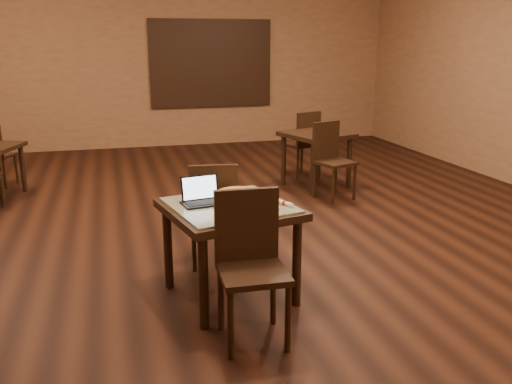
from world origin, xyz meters
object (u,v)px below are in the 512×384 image
object	(u,v)px
pizza_pan	(237,194)
other_table_a	(316,142)
laptop	(201,196)
other_table_a_chair_far	(304,140)
chair_main_far	(213,209)
chair_main_near	(250,257)
other_table_a_chair_near	(331,156)
tiled_table	(230,217)

from	to	relation	value
pizza_pan	other_table_a	world-z (taller)	pizza_pan
laptop	other_table_a_chair_far	bearing A→B (deg)	49.19
chair_main_far	chair_main_near	bearing A→B (deg)	98.31
laptop	other_table_a_chair_near	bearing A→B (deg)	39.02
pizza_pan	other_table_a_chair_far	world-z (taller)	other_table_a_chair_far
chair_main_far	other_table_a	xyz separation A→B (m)	(1.91, 2.39, 0.09)
chair_main_near	chair_main_far	size ratio (longest dim) A/B	1.06
other_table_a_chair_near	other_table_a_chair_far	distance (m)	1.15
chair_main_far	other_table_a	size ratio (longest dim) A/B	0.94
tiled_table	laptop	xyz separation A→B (m)	(-0.20, 0.10, 0.16)
chair_main_far	other_table_a	bearing A→B (deg)	-121.00
tiled_table	pizza_pan	world-z (taller)	pizza_pan
other_table_a	other_table_a_chair_near	distance (m)	0.58
chair_main_near	other_table_a_chair_near	xyz separation A→B (m)	(1.87, 3.05, -0.02)
other_table_a	other_table_a_chair_far	world-z (taller)	other_table_a_chair_far
pizza_pan	other_table_a	distance (m)	3.30
tiled_table	other_table_a_chair_far	distance (m)	4.07
other_table_a	other_table_a_chair_far	distance (m)	0.58
chair_main_far	other_table_a_chair_near	world-z (taller)	other_table_a_chair_near
chair_main_near	other_table_a_chair_near	world-z (taller)	chair_main_near
chair_main_near	pizza_pan	distance (m)	0.88
other_table_a_chair_near	tiled_table	bearing A→B (deg)	-146.13
chair_main_near	other_table_a_chair_near	distance (m)	3.58
laptop	pizza_pan	world-z (taller)	laptop
chair_main_near	other_table_a_chair_far	bearing A→B (deg)	67.69
chair_main_near	tiled_table	bearing A→B (deg)	92.68
chair_main_far	other_table_a_chair_far	xyz separation A→B (m)	(1.94, 2.97, 0.01)
tiled_table	other_table_a	size ratio (longest dim) A/B	1.07
other_table_a_chair_near	other_table_a_chair_far	bearing A→B (deg)	68.72
chair_main_near	other_table_a	world-z (taller)	chair_main_near
chair_main_far	other_table_a	distance (m)	3.07
other_table_a_chair_far	laptop	bearing A→B (deg)	40.04
pizza_pan	laptop	bearing A→B (deg)	-155.97
pizza_pan	chair_main_near	bearing A→B (deg)	-97.79
chair_main_near	other_table_a_chair_far	size ratio (longest dim) A/B	1.04
chair_main_near	pizza_pan	size ratio (longest dim) A/B	3.08
chair_main_near	other_table_a_chair_near	bearing A→B (deg)	60.79
chair_main_near	other_table_a_chair_far	world-z (taller)	chair_main_near
other_table_a_chair_near	pizza_pan	bearing A→B (deg)	-147.17
other_table_a_chair_far	pizza_pan	bearing A→B (deg)	43.04
chair_main_far	other_table_a	world-z (taller)	chair_main_far
chair_main_far	other_table_a_chair_far	distance (m)	3.55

